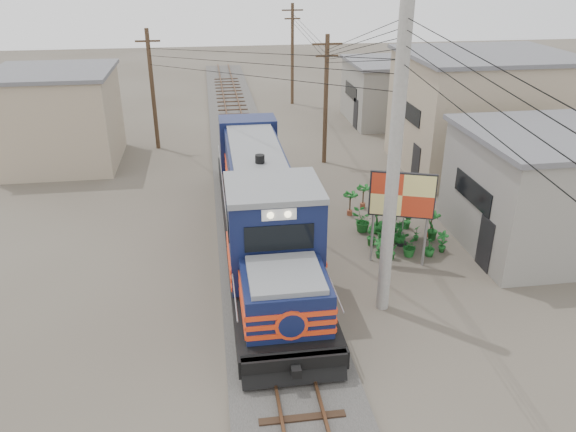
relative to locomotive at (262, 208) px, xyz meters
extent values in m
plane|color=#473F35|center=(0.00, -4.24, -1.78)|extent=(120.00, 120.00, 0.00)
cube|color=#595651|center=(0.00, 5.76, -1.70)|extent=(3.60, 70.00, 0.16)
cube|color=#51331E|center=(-0.54, 5.76, -1.52)|extent=(0.08, 70.00, 0.12)
cube|color=#51331E|center=(0.54, 5.76, -1.52)|extent=(0.08, 70.00, 0.12)
cube|color=black|center=(0.00, 0.05, -0.99)|extent=(2.99, 16.50, 0.57)
cube|color=black|center=(0.00, -5.10, -1.30)|extent=(2.27, 3.30, 0.67)
cube|color=black|center=(0.00, 5.21, -1.30)|extent=(2.27, 3.30, 0.67)
cube|color=#11193F|center=(0.00, -6.34, -0.11)|extent=(2.45, 2.47, 1.55)
cube|color=#11193F|center=(0.00, -3.76, 0.71)|extent=(2.93, 2.68, 3.20)
cube|color=slate|center=(0.00, -3.76, 2.36)|extent=(2.99, 2.81, 0.19)
cube|color=black|center=(0.00, -5.11, 1.28)|extent=(2.09, 0.06, 0.82)
cube|color=white|center=(0.00, -5.12, 2.05)|extent=(1.03, 0.06, 0.36)
cube|color=#11193F|center=(0.00, 2.63, 0.30)|extent=(2.33, 10.10, 2.37)
cube|color=slate|center=(0.00, 2.63, 1.53)|extent=(2.09, 10.10, 0.19)
cube|color=#ED3C16|center=(0.00, 0.05, -0.42)|extent=(3.03, 16.50, 0.14)
cube|color=#ED3C16|center=(0.00, 0.05, -0.11)|extent=(3.03, 16.50, 0.14)
cube|color=#ED3C16|center=(0.00, 0.05, 0.19)|extent=(3.03, 16.50, 0.14)
cylinder|color=#9E9B93|center=(3.50, -4.74, 3.22)|extent=(0.40, 0.40, 10.00)
cylinder|color=#4C3826|center=(4.50, 9.76, 1.72)|extent=(0.24, 0.24, 7.00)
cube|color=#4C3826|center=(4.50, 9.76, 4.72)|extent=(1.60, 0.10, 0.10)
cube|color=#4C3826|center=(4.50, 9.76, 4.12)|extent=(1.20, 0.10, 0.10)
cylinder|color=#4C3826|center=(4.80, 23.76, 1.97)|extent=(0.24, 0.24, 7.50)
cube|color=#4C3826|center=(4.80, 23.76, 5.22)|extent=(1.60, 0.10, 0.10)
cube|color=#4C3826|center=(4.80, 23.76, 4.62)|extent=(1.20, 0.10, 0.10)
cylinder|color=#4C3826|center=(-5.00, 13.76, 1.72)|extent=(0.24, 0.24, 7.00)
cube|color=#4C3826|center=(-5.00, 13.76, 4.72)|extent=(1.60, 0.10, 0.10)
cube|color=#4C3826|center=(-5.00, 13.76, 4.12)|extent=(1.20, 0.10, 0.10)
cube|color=gray|center=(11.50, -1.24, 0.47)|extent=(7.00, 6.00, 4.50)
cube|color=slate|center=(11.50, -1.24, 2.82)|extent=(7.35, 6.30, 0.20)
cube|color=black|center=(7.98, -1.24, 0.70)|extent=(0.05, 3.00, 0.90)
cube|color=tan|center=(12.50, 7.76, 1.22)|extent=(8.00, 7.00, 6.00)
cube|color=slate|center=(12.50, 7.76, 4.32)|extent=(8.40, 7.35, 0.20)
cube|color=black|center=(8.48, 7.76, 1.52)|extent=(0.05, 3.50, 0.90)
cube|color=gray|center=(11.00, 17.76, 0.22)|extent=(6.00, 6.00, 4.00)
cube|color=slate|center=(11.00, 17.76, 2.32)|extent=(6.30, 6.30, 0.20)
cube|color=black|center=(7.98, 17.76, 0.42)|extent=(0.05, 3.00, 0.90)
cube|color=tan|center=(-10.00, 11.76, 0.72)|extent=(6.00, 6.00, 5.00)
cube|color=slate|center=(-10.00, 11.76, 3.32)|extent=(6.30, 6.30, 0.20)
cube|color=black|center=(-13.02, 11.76, 0.97)|extent=(0.05, 3.00, 0.90)
cylinder|color=#99999E|center=(4.00, -1.60, -0.42)|extent=(0.10, 0.10, 2.70)
cylinder|color=#99999E|center=(5.83, -2.25, -0.42)|extent=(0.10, 0.10, 2.70)
cube|color=black|center=(4.92, -1.92, 1.04)|extent=(2.28, 0.91, 1.73)
cube|color=red|center=(4.92, -1.95, 1.04)|extent=(2.17, 0.83, 1.62)
cylinder|color=black|center=(5.59, -0.52, -1.73)|extent=(0.47, 0.47, 0.10)
cylinder|color=#99999E|center=(5.59, -0.52, -0.59)|extent=(0.05, 0.05, 2.37)
cone|color=#472673|center=(5.59, -0.52, 0.54)|extent=(3.06, 3.06, 0.59)
imported|color=black|center=(6.43, 2.65, -0.99)|extent=(0.68, 0.63, 1.57)
imported|color=#1C6423|center=(4.35, -1.44, -1.36)|extent=(0.50, 0.53, 0.83)
imported|color=#1C6423|center=(4.86, -1.62, -1.45)|extent=(0.41, 0.36, 0.65)
imported|color=#1C6423|center=(5.53, -1.51, -1.36)|extent=(0.77, 0.68, 0.83)
imported|color=#1C6423|center=(6.36, -1.59, -1.39)|extent=(0.59, 0.59, 0.76)
imported|color=#1C6423|center=(6.96, -1.36, -1.32)|extent=(0.57, 0.56, 0.91)
imported|color=#1C6423|center=(4.34, -0.37, -1.37)|extent=(0.43, 0.50, 0.82)
imported|color=#1C6423|center=(4.84, -0.48, -1.32)|extent=(1.08, 1.08, 0.91)
imported|color=#1C6423|center=(5.52, -0.43, -1.31)|extent=(0.59, 0.59, 0.93)
imported|color=#1C6423|center=(6.32, -0.24, -1.43)|extent=(0.43, 0.44, 0.69)
imported|color=#1C6423|center=(6.94, -0.33, -1.30)|extent=(0.65, 0.67, 0.95)
imported|color=#1C6423|center=(4.29, 0.87, -1.28)|extent=(1.06, 0.98, 0.99)
imported|color=#1C6423|center=(4.90, 0.66, -1.30)|extent=(0.55, 0.55, 0.95)
imported|color=#1C6423|center=(5.72, 0.66, -1.29)|extent=(0.62, 0.55, 0.98)
imported|color=#1C6423|center=(6.31, 0.84, -1.40)|extent=(0.42, 0.48, 0.75)
camera|label=1|loc=(-1.88, -19.86, 8.92)|focal=35.00mm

